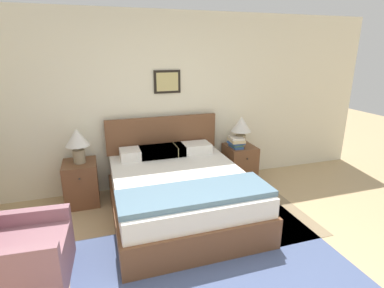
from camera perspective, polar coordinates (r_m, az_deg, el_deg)
wall_back at (r=4.55m, az=-6.57°, el=7.78°), size 7.23×0.09×2.60m
area_rug_main at (r=3.21m, az=4.23°, el=-22.32°), size 2.69×1.73×0.01m
area_rug_bedside at (r=4.19m, az=15.15°, el=-12.57°), size 0.79×1.30×0.01m
bed at (r=3.88m, az=-2.40°, el=-9.02°), size 1.68×1.99×1.11m
armchair at (r=3.28m, az=-30.32°, el=-17.84°), size 0.82×0.80×0.88m
nightstand_near_window at (r=4.45m, az=-20.32°, el=-6.96°), size 0.44×0.51×0.60m
nightstand_by_door at (r=4.92m, az=9.02°, el=-3.68°), size 0.44×0.51×0.60m
table_lamp_near_window at (r=4.24m, az=-21.01°, el=0.66°), size 0.31×0.31×0.48m
table_lamp_by_door at (r=4.74m, az=9.36°, el=3.28°), size 0.31×0.31×0.48m
book_thick_bottom at (r=4.74m, az=8.38°, el=-0.46°), size 0.15×0.26×0.03m
book_hardcover_middle at (r=4.73m, az=8.40°, el=-0.11°), size 0.15×0.21×0.03m
book_novel_upper at (r=4.72m, az=8.41°, el=0.26°), size 0.24×0.25×0.03m
book_slim_near_top at (r=4.71m, az=8.44°, el=0.71°), size 0.22×0.29×0.04m
book_paperback_top at (r=4.70m, az=8.46°, el=1.15°), size 0.21×0.24×0.03m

